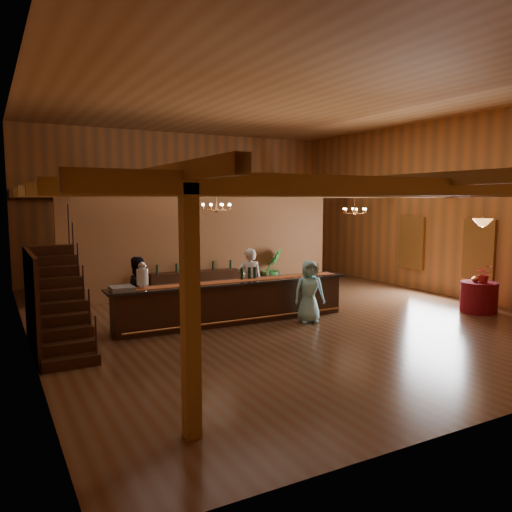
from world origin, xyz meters
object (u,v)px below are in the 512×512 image
round_table (479,297)px  backbar_shelf (195,284)px  guest (309,291)px  beverage_dispenser (142,276)px  pendant_lamp (483,222)px  tasting_bar (234,302)px  chandelier_right (355,211)px  staff_second (136,292)px  floor_plant (272,269)px  chandelier_left (216,207)px  raffle_drum (312,269)px  bartender (250,281)px

round_table → backbar_shelf: bearing=135.9°
guest → backbar_shelf: bearing=123.0°
beverage_dispenser → pendant_lamp: (8.46, -2.21, 1.09)m
tasting_bar → guest: guest is taller
chandelier_right → staff_second: bearing=-168.1°
backbar_shelf → round_table: size_ratio=2.99×
pendant_lamp → guest: bearing=164.7°
tasting_bar → staff_second: 2.35m
tasting_bar → floor_plant: size_ratio=4.48×
beverage_dispenser → chandelier_right: (7.92, 2.32, 1.32)m
beverage_dispenser → guest: beverage_dispenser is taller
beverage_dispenser → floor_plant: (5.42, 3.49, -0.62)m
chandelier_left → guest: 3.39m
raffle_drum → backbar_shelf: 4.16m
pendant_lamp → chandelier_left: bearing=149.5°
pendant_lamp → raffle_drum: bearing=153.2°
pendant_lamp → guest: pendant_lamp is taller
guest → staff_second: bearing=174.7°
round_table → staff_second: size_ratio=0.56×
raffle_drum → bartender: size_ratio=0.19×
tasting_bar → chandelier_left: 2.71m
chandelier_right → guest: (-4.07, -3.27, -1.86)m
bartender → guest: (0.87, -1.48, -0.10)m
raffle_drum → chandelier_left: chandelier_left is taller
beverage_dispenser → floor_plant: size_ratio=0.44×
guest → tasting_bar: bearing=169.6°
round_table → chandelier_left: chandelier_left is taller
round_table → bartender: (-5.47, 2.74, 0.46)m
tasting_bar → staff_second: size_ratio=3.68×
backbar_shelf → bartender: 2.97m
bartender → floor_plant: size_ratio=1.27×
tasting_bar → pendant_lamp: (6.23, -2.12, 1.88)m
backbar_shelf → chandelier_right: bearing=-6.4°
raffle_drum → tasting_bar: bearing=177.5°
round_table → guest: bearing=164.7°
chandelier_left → guest: chandelier_left is taller
raffle_drum → staff_second: bearing=169.3°
floor_plant → pendant_lamp: bearing=-61.9°
chandelier_left → bartender: chandelier_left is taller
beverage_dispenser → chandelier_right: chandelier_right is taller
backbar_shelf → round_table: 8.13m
backbar_shelf → tasting_bar: bearing=-90.7°
tasting_bar → pendant_lamp: size_ratio=6.83×
raffle_drum → round_table: (3.99, -2.02, -0.79)m
beverage_dispenser → bartender: size_ratio=0.34×
backbar_shelf → floor_plant: size_ratio=2.05×
round_table → raffle_drum: bearing=153.2°
bartender → floor_plant: 3.84m
beverage_dispenser → bartender: 3.06m
raffle_drum → guest: bearing=-129.0°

